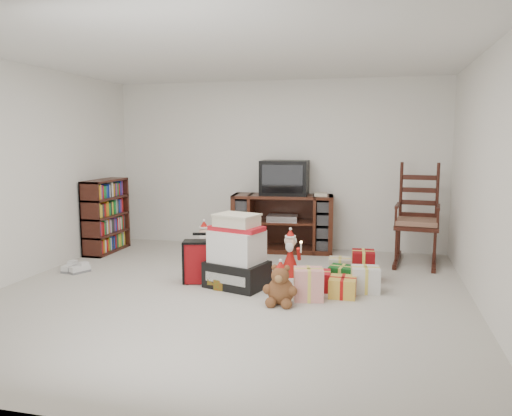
{
  "coord_description": "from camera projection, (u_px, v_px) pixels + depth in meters",
  "views": [
    {
      "loc": [
        1.52,
        -4.89,
        1.63
      ],
      "look_at": [
        0.16,
        0.6,
        0.85
      ],
      "focal_mm": 35.0,
      "sensor_mm": 36.0,
      "label": 1
    }
  ],
  "objects": [
    {
      "name": "room",
      "position": [
        227.0,
        177.0,
        5.11
      ],
      "size": [
        5.01,
        5.01,
        2.51
      ],
      "color": "beige",
      "rests_on": "ground"
    },
    {
      "name": "mrs_claus_figurine",
      "position": [
        204.0,
        248.0,
        6.51
      ],
      "size": [
        0.29,
        0.27,
        0.59
      ],
      "color": "#B11813",
      "rests_on": "floor"
    },
    {
      "name": "bookshelf",
      "position": [
        106.0,
        217.0,
        7.26
      ],
      "size": [
        0.29,
        0.87,
        1.06
      ],
      "color": "#3D1810",
      "rests_on": "floor"
    },
    {
      "name": "gift_pile",
      "position": [
        237.0,
        256.0,
        5.52
      ],
      "size": [
        0.75,
        0.63,
        0.8
      ],
      "rotation": [
        0.0,
        0.0,
        -0.3
      ],
      "color": "black",
      "rests_on": "floor"
    },
    {
      "name": "red_suitcase",
      "position": [
        201.0,
        262.0,
        5.69
      ],
      "size": [
        0.41,
        0.28,
        0.57
      ],
      "rotation": [
        0.0,
        0.0,
        0.24
      ],
      "color": "maroon",
      "rests_on": "floor"
    },
    {
      "name": "rocking_chair",
      "position": [
        416.0,
        228.0,
        6.62
      ],
      "size": [
        0.65,
        0.97,
        1.38
      ],
      "rotation": [
        0.0,
        0.0,
        -0.11
      ],
      "color": "#3D1810",
      "rests_on": "floor"
    },
    {
      "name": "sneaker_pair",
      "position": [
        75.0,
        269.0,
        6.18
      ],
      "size": [
        0.32,
        0.27,
        0.09
      ],
      "rotation": [
        0.0,
        0.0,
        -0.19
      ],
      "color": "silver",
      "rests_on": "floor"
    },
    {
      "name": "santa_figurine",
      "position": [
        290.0,
        260.0,
        5.86
      ],
      "size": [
        0.29,
        0.28,
        0.6
      ],
      "color": "#B11813",
      "rests_on": "floor"
    },
    {
      "name": "teddy_bear",
      "position": [
        281.0,
        287.0,
        4.95
      ],
      "size": [
        0.27,
        0.24,
        0.4
      ],
      "color": "brown",
      "rests_on": "floor"
    },
    {
      "name": "crt_television",
      "position": [
        285.0,
        178.0,
        7.23
      ],
      "size": [
        0.7,
        0.52,
        0.5
      ],
      "rotation": [
        0.0,
        0.0,
        0.05
      ],
      "color": "black",
      "rests_on": "tv_stand"
    },
    {
      "name": "tv_stand",
      "position": [
        283.0,
        223.0,
        7.31
      ],
      "size": [
        1.5,
        0.67,
        0.83
      ],
      "rotation": [
        0.0,
        0.0,
        0.1
      ],
      "color": "#3F1C12",
      "rests_on": "floor"
    },
    {
      "name": "stocking",
      "position": [
        219.0,
        260.0,
        5.46
      ],
      "size": [
        0.31,
        0.16,
        0.64
      ],
      "primitive_type": null,
      "rotation": [
        0.0,
        0.0,
        -0.11
      ],
      "color": "#0D771E",
      "rests_on": "floor"
    },
    {
      "name": "gift_cluster",
      "position": [
        340.0,
        276.0,
        5.5
      ],
      "size": [
        0.83,
        1.21,
        0.28
      ],
      "color": "red",
      "rests_on": "floor"
    }
  ]
}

